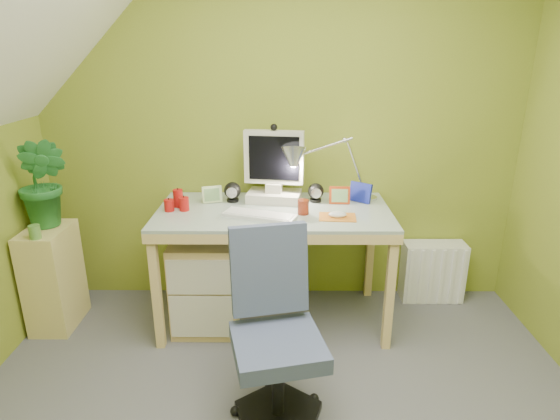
{
  "coord_description": "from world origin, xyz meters",
  "views": [
    {
      "loc": [
        0.02,
        -1.51,
        1.72
      ],
      "look_at": [
        0.0,
        1.0,
        0.85
      ],
      "focal_mm": 30.0,
      "sensor_mm": 36.0,
      "label": 1
    }
  ],
  "objects_px": {
    "desk_lamp": "(345,155)",
    "radiator": "(432,271)",
    "side_ledge": "(54,278)",
    "desk": "(274,266)",
    "potted_plant": "(44,183)",
    "task_chair": "(278,346)",
    "monitor": "(274,160)"
  },
  "relations": [
    {
      "from": "desk_lamp",
      "to": "radiator",
      "type": "xyz_separation_m",
      "value": [
        0.67,
        0.09,
        -0.87
      ]
    },
    {
      "from": "side_ledge",
      "to": "desk",
      "type": "bearing_deg",
      "value": 2.8
    },
    {
      "from": "desk_lamp",
      "to": "desk",
      "type": "bearing_deg",
      "value": -149.25
    },
    {
      "from": "side_ledge",
      "to": "potted_plant",
      "type": "bearing_deg",
      "value": 73.12
    },
    {
      "from": "side_ledge",
      "to": "radiator",
      "type": "relative_size",
      "value": 1.55
    },
    {
      "from": "desk",
      "to": "task_chair",
      "type": "distance_m",
      "value": 0.91
    },
    {
      "from": "desk_lamp",
      "to": "potted_plant",
      "type": "distance_m",
      "value": 1.86
    },
    {
      "from": "desk",
      "to": "potted_plant",
      "type": "bearing_deg",
      "value": -179.27
    },
    {
      "from": "desk_lamp",
      "to": "task_chair",
      "type": "height_order",
      "value": "desk_lamp"
    },
    {
      "from": "desk",
      "to": "desk_lamp",
      "type": "bearing_deg",
      "value": 21.75
    },
    {
      "from": "desk_lamp",
      "to": "radiator",
      "type": "height_order",
      "value": "desk_lamp"
    },
    {
      "from": "potted_plant",
      "to": "radiator",
      "type": "height_order",
      "value": "potted_plant"
    },
    {
      "from": "monitor",
      "to": "radiator",
      "type": "height_order",
      "value": "monitor"
    },
    {
      "from": "desk_lamp",
      "to": "radiator",
      "type": "bearing_deg",
      "value": 16.55
    },
    {
      "from": "side_ledge",
      "to": "task_chair",
      "type": "xyz_separation_m",
      "value": [
        1.45,
        -0.84,
        0.09
      ]
    },
    {
      "from": "potted_plant",
      "to": "radiator",
      "type": "bearing_deg",
      "value": 6.55
    },
    {
      "from": "desk",
      "to": "task_chair",
      "type": "relative_size",
      "value": 1.72
    },
    {
      "from": "monitor",
      "to": "potted_plant",
      "type": "xyz_separation_m",
      "value": [
        -1.39,
        -0.2,
        -0.1
      ]
    },
    {
      "from": "monitor",
      "to": "desk_lamp",
      "type": "xyz_separation_m",
      "value": [
        0.45,
        0.0,
        0.03
      ]
    },
    {
      "from": "task_chair",
      "to": "desk",
      "type": "bearing_deg",
      "value": 79.44
    },
    {
      "from": "monitor",
      "to": "desk_lamp",
      "type": "relative_size",
      "value": 0.89
    },
    {
      "from": "monitor",
      "to": "side_ledge",
      "type": "distance_m",
      "value": 1.6
    },
    {
      "from": "radiator",
      "to": "desk_lamp",
      "type": "bearing_deg",
      "value": -172.77
    },
    {
      "from": "desk_lamp",
      "to": "side_ledge",
      "type": "height_order",
      "value": "desk_lamp"
    },
    {
      "from": "monitor",
      "to": "task_chair",
      "type": "relative_size",
      "value": 0.65
    },
    {
      "from": "desk",
      "to": "side_ledge",
      "type": "relative_size",
      "value": 2.17
    },
    {
      "from": "radiator",
      "to": "task_chair",
      "type": "bearing_deg",
      "value": -133.18
    },
    {
      "from": "side_ledge",
      "to": "task_chair",
      "type": "distance_m",
      "value": 1.67
    },
    {
      "from": "desk_lamp",
      "to": "side_ledge",
      "type": "distance_m",
      "value": 2.02
    },
    {
      "from": "desk_lamp",
      "to": "side_ledge",
      "type": "bearing_deg",
      "value": -163.43
    },
    {
      "from": "radiator",
      "to": "monitor",
      "type": "bearing_deg",
      "value": -175.79
    },
    {
      "from": "task_chair",
      "to": "radiator",
      "type": "distance_m",
      "value": 1.61
    }
  ]
}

